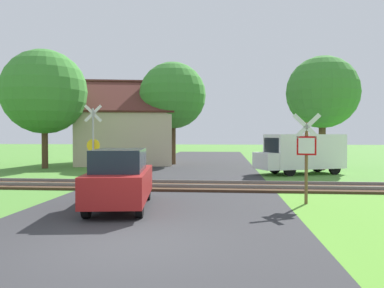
% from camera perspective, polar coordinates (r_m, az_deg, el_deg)
% --- Properties ---
extents(ground_plane, '(160.00, 160.00, 0.00)m').
position_cam_1_polar(ground_plane, '(7.79, -10.16, -15.03)').
color(ground_plane, '#4C8433').
extents(road_asphalt, '(7.86, 80.00, 0.01)m').
position_cam_1_polar(road_asphalt, '(9.67, -6.98, -11.76)').
color(road_asphalt, '#2D2D30').
rests_on(road_asphalt, ground).
extents(rail_track, '(60.00, 2.60, 0.22)m').
position_cam_1_polar(rail_track, '(15.85, -2.13, -6.39)').
color(rail_track, '#422D1E').
rests_on(rail_track, ground).
extents(stop_sign_near, '(0.87, 0.21, 2.89)m').
position_cam_1_polar(stop_sign_near, '(12.40, 17.04, -1.10)').
color(stop_sign_near, brown).
rests_on(stop_sign_near, ground).
extents(crossing_sign_far, '(0.86, 0.23, 3.72)m').
position_cam_1_polar(crossing_sign_far, '(19.28, -14.83, 0.81)').
color(crossing_sign_far, '#9E9EA5').
rests_on(crossing_sign_far, ground).
extents(house, '(8.22, 7.92, 6.46)m').
position_cam_1_polar(house, '(29.37, -9.97, 1.25)').
color(house, '#C6B293').
rests_on(house, ground).
extents(tree_center, '(4.97, 4.97, 7.65)m').
position_cam_1_polar(tree_center, '(28.24, -2.98, 7.36)').
color(tree_center, '#513823').
rests_on(tree_center, ground).
extents(tree_left, '(5.53, 5.53, 7.82)m').
position_cam_1_polar(tree_left, '(26.70, -21.58, 7.38)').
color(tree_left, '#513823').
rests_on(tree_left, ground).
extents(tree_right, '(4.54, 4.54, 7.17)m').
position_cam_1_polar(tree_right, '(25.17, 19.27, 7.42)').
color(tree_right, '#513823').
rests_on(tree_right, ground).
extents(mail_truck, '(5.24, 3.57, 2.24)m').
position_cam_1_polar(mail_truck, '(21.91, 16.38, -1.20)').
color(mail_truck, white).
rests_on(mail_truck, ground).
extents(parked_car, '(2.15, 4.18, 1.78)m').
position_cam_1_polar(parked_car, '(11.46, -10.86, -5.19)').
color(parked_car, maroon).
rests_on(parked_car, ground).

